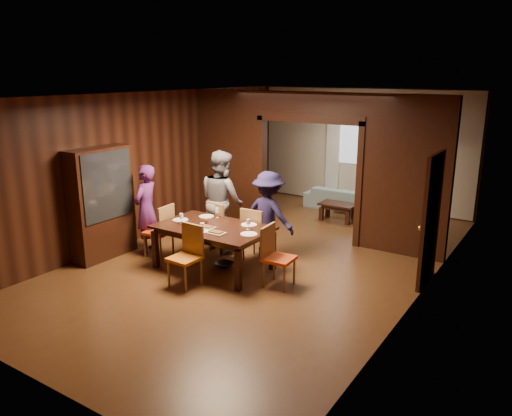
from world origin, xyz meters
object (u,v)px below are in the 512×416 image
Objects in this scene: hutch at (101,204)px; chair_near at (184,257)px; coffee_table at (338,212)px; chair_right at (279,257)px; chair_far_r at (257,233)px; sofa at (343,199)px; chair_far_l at (223,226)px; person_purple at (146,209)px; chair_left at (158,230)px; dining_table at (214,247)px; person_grey at (222,200)px; person_navy at (269,215)px.

chair_near is at bearing -5.06° from hutch.
chair_right reaches higher than coffee_table.
sofa is at bearing -90.43° from chair_far_r.
person_purple is at bearing 42.71° from chair_far_l.
chair_left is 1.48m from chair_near.
person_purple reaches higher than coffee_table.
sofa is at bearing 90.14° from chair_near.
dining_table is at bearing 85.73° from sofa.
chair_far_r is (0.05, -3.95, 0.22)m from sofa.
person_purple is 5.12m from sofa.
dining_table reaches higher than sofa.
person_purple is at bearing 20.42° from chair_far_r.
hutch reaches higher than person_grey.
chair_near reaches higher than coffee_table.
person_purple reaches higher than dining_table.
sofa is (1.89, 4.72, -0.55)m from person_purple.
chair_far_r is at bearing 112.16° from chair_left.
chair_left is at bearing 152.55° from chair_near.
chair_right is 1.20m from chair_far_r.
person_purple is 0.87× the size of person_grey.
chair_right is at bearing 85.88° from chair_left.
hutch is at bearing 177.96° from chair_near.
coffee_table is at bearing -95.22° from chair_far_r.
chair_left is (-0.73, -0.97, -0.46)m from person_grey.
chair_right is (1.30, -0.01, 0.10)m from dining_table.
chair_far_r reaches higher than sofa.
chair_left is (0.34, -0.06, -0.34)m from person_purple.
person_grey is 3.96m from sofa.
hutch reaches higher than chair_near.
person_navy is at bearing -112.20° from chair_far_r.
chair_right is (2.52, 0.05, 0.00)m from chair_left.
dining_table is 0.89m from chair_far_l.
dining_table is 0.81m from chair_near.
coffee_table is at bearing 59.33° from hutch.
dining_table is at bearing -98.91° from coffee_table.
person_grey is 1.94× the size of chair_right.
hutch is (-1.53, -1.54, 0.06)m from person_grey.
chair_right is at bearing -0.33° from dining_table.
chair_far_l is at bearing 18.90° from person_navy.
sofa is 1.90× the size of chair_right.
person_grey is at bearing -110.75° from coffee_table.
person_purple is at bearing 85.88° from chair_right.
person_navy is at bearing -150.04° from person_grey.
sofa is 4.74m from dining_table.
coffee_table is at bearing 81.09° from dining_table.
dining_table is at bearing 96.77° from chair_near.
chair_near is (0.05, -0.81, 0.10)m from dining_table.
chair_far_r is at bearing 45.54° from chair_right.
chair_left is 1.00× the size of chair_far_r.
dining_table is at bearing 77.30° from person_purple.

